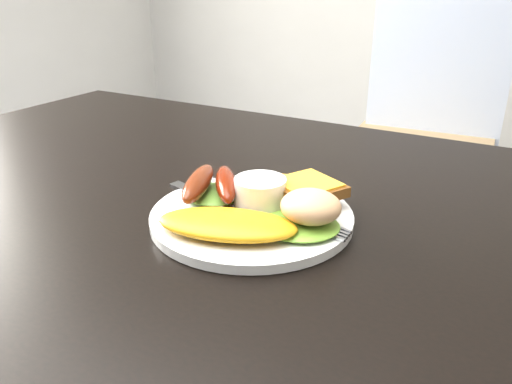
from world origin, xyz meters
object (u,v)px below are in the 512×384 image
object	(u,v)px
dining_chair	(416,153)
person	(220,98)
plate	(252,216)
dining_table	(212,212)

from	to	relation	value
dining_chair	person	distance (m)	0.85
person	plate	xyz separation A→B (m)	(0.37, -0.50, 0.00)
person	plate	size ratio (longest dim) A/B	6.59
dining_chair	dining_table	bearing A→B (deg)	-94.48
dining_table	plate	xyz separation A→B (m)	(0.08, -0.03, 0.03)
dining_table	person	xyz separation A→B (m)	(-0.29, 0.47, 0.02)
dining_table	dining_chair	xyz separation A→B (m)	(0.02, 1.20, -0.28)
dining_table	plate	world-z (taller)	plate
plate	dining_table	bearing A→B (deg)	157.20
plate	dining_chair	bearing A→B (deg)	92.79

